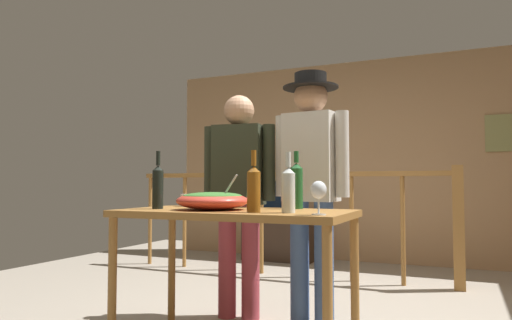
% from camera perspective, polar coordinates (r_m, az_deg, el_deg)
% --- Properties ---
extents(back_wall, '(5.48, 0.10, 2.54)m').
position_cam_1_polar(back_wall, '(6.02, 14.33, -0.03)').
color(back_wall, tan).
rests_on(back_wall, ground_plane).
extents(stair_railing, '(3.55, 0.10, 1.15)m').
position_cam_1_polar(stair_railing, '(4.86, 8.79, -6.04)').
color(stair_railing, '#9E6B33').
rests_on(stair_railing, ground_plane).
extents(tv_console, '(0.90, 0.40, 0.52)m').
position_cam_1_polar(tv_console, '(6.02, 2.89, -9.70)').
color(tv_console, '#38281E').
rests_on(tv_console, ground_plane).
extents(flat_screen_tv, '(0.63, 0.12, 0.49)m').
position_cam_1_polar(flat_screen_tv, '(5.95, 2.77, -4.50)').
color(flat_screen_tv, black).
rests_on(flat_screen_tv, tv_console).
extents(serving_table, '(1.36, 0.68, 0.82)m').
position_cam_1_polar(serving_table, '(2.74, -2.67, -8.05)').
color(serving_table, '#9E6B33').
rests_on(serving_table, ground_plane).
extents(salad_bowl, '(0.43, 0.43, 0.22)m').
position_cam_1_polar(salad_bowl, '(2.76, -5.36, -4.88)').
color(salad_bowl, '#CC3D2D').
rests_on(salad_bowl, serving_table).
extents(wine_glass, '(0.08, 0.08, 0.17)m').
position_cam_1_polar(wine_glass, '(2.30, 7.69, -3.83)').
color(wine_glass, silver).
rests_on(wine_glass, serving_table).
extents(wine_bottle_green, '(0.08, 0.08, 0.35)m').
position_cam_1_polar(wine_bottle_green, '(2.87, 4.99, -3.04)').
color(wine_bottle_green, '#1E5628').
rests_on(wine_bottle_green, serving_table).
extents(wine_bottle_dark, '(0.07, 0.07, 0.35)m').
position_cam_1_polar(wine_bottle_dark, '(2.91, -11.96, -3.12)').
color(wine_bottle_dark, black).
rests_on(wine_bottle_dark, serving_table).
extents(wine_bottle_amber, '(0.07, 0.07, 0.33)m').
position_cam_1_polar(wine_bottle_amber, '(2.50, -0.29, -3.42)').
color(wine_bottle_amber, brown).
rests_on(wine_bottle_amber, serving_table).
extents(wine_bottle_clear, '(0.07, 0.07, 0.32)m').
position_cam_1_polar(wine_bottle_clear, '(2.46, 3.99, -3.52)').
color(wine_bottle_clear, silver).
rests_on(wine_bottle_clear, serving_table).
extents(mug_white, '(0.12, 0.09, 0.08)m').
position_cam_1_polar(mug_white, '(3.19, -8.43, -4.91)').
color(mug_white, white).
rests_on(mug_white, serving_table).
extents(person_standing_left, '(0.54, 0.26, 1.63)m').
position_cam_1_polar(person_standing_left, '(3.41, -2.11, -3.23)').
color(person_standing_left, '#9E3842').
rests_on(person_standing_left, ground_plane).
extents(person_standing_right, '(0.54, 0.39, 1.74)m').
position_cam_1_polar(person_standing_right, '(3.21, 6.78, -1.69)').
color(person_standing_right, '#3D5684').
rests_on(person_standing_right, ground_plane).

